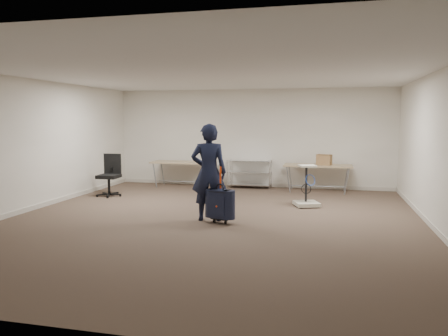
# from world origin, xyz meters

# --- Properties ---
(ground) EXTENTS (9.00, 9.00, 0.00)m
(ground) POSITION_xyz_m (0.00, 0.00, 0.00)
(ground) COLOR #433529
(ground) RESTS_ON ground
(room_shell) EXTENTS (8.00, 9.00, 9.00)m
(room_shell) POSITION_xyz_m (0.00, 1.38, 0.05)
(room_shell) COLOR silver
(room_shell) RESTS_ON ground
(folding_table_left) EXTENTS (1.80, 0.75, 0.73)m
(folding_table_left) POSITION_xyz_m (-1.90, 3.95, 0.68)
(folding_table_left) COLOR #9B845F
(folding_table_left) RESTS_ON ground
(folding_table_right) EXTENTS (1.80, 0.75, 0.73)m
(folding_table_right) POSITION_xyz_m (1.90, 3.95, 0.68)
(folding_table_right) COLOR #9B845F
(folding_table_right) RESTS_ON ground
(wire_shelf) EXTENTS (1.22, 0.47, 0.80)m
(wire_shelf) POSITION_xyz_m (0.00, 4.20, 0.44)
(wire_shelf) COLOR silver
(wire_shelf) RESTS_ON ground
(person) EXTENTS (0.76, 0.58, 1.87)m
(person) POSITION_xyz_m (-0.06, 0.06, 0.93)
(person) COLOR black
(person) RESTS_ON ground
(suitcase) EXTENTS (0.44, 0.33, 1.07)m
(suitcase) POSITION_xyz_m (0.21, -0.13, 0.36)
(suitcase) COLOR black
(suitcase) RESTS_ON ground
(office_chair) EXTENTS (0.65, 0.65, 1.06)m
(office_chair) POSITION_xyz_m (-3.24, 2.09, 0.32)
(office_chair) COLOR black
(office_chair) RESTS_ON ground
(equipment_cart) EXTENTS (0.65, 0.65, 0.93)m
(equipment_cart) POSITION_xyz_m (1.72, 1.86, 0.25)
(equipment_cart) COLOR beige
(equipment_cart) RESTS_ON ground
(cardboard_box) EXTENTS (0.43, 0.36, 0.28)m
(cardboard_box) POSITION_xyz_m (2.06, 3.99, 0.87)
(cardboard_box) COLOR olive
(cardboard_box) RESTS_ON folding_table_right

